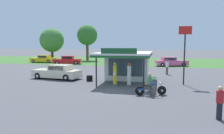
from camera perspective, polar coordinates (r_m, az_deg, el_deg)
ground_plane at (r=16.83m, az=0.73°, el=-6.12°), size 300.00×300.00×0.00m
grass_verge_strip at (r=46.36m, az=8.38°, el=1.58°), size 120.00×24.00×0.01m
service_station_kiosk at (r=21.36m, az=4.06°, el=0.97°), size 4.85×6.76×3.27m
gas_pump_nearside at (r=18.70m, az=0.78°, el=-2.01°), size 0.44×0.44×2.03m
gas_pump_offside at (r=18.49m, az=4.63°, el=-2.17°), size 0.44×0.44×1.99m
motorcycle_with_rider at (r=15.13m, az=10.29°, el=-5.07°), size 2.15×0.95×1.58m
featured_classic_sedan at (r=22.83m, az=-14.49°, el=-1.38°), size 5.37×2.56×1.47m
parked_car_back_row_left at (r=36.46m, az=15.59°, el=1.33°), size 5.61×3.12×1.51m
parked_car_back_row_far_left at (r=38.15m, az=1.66°, el=1.73°), size 5.15×2.45×1.51m
parked_car_back_row_centre at (r=44.35m, az=-18.04°, el=2.03°), size 5.00×2.05×1.48m
parked_car_back_row_centre_right at (r=39.66m, az=-11.92°, el=1.76°), size 5.40×2.91×1.50m
bystander_standing_back_lot at (r=26.09m, az=14.62°, el=0.16°), size 0.39×0.39×1.78m
bystander_leaning_by_kiosk at (r=11.28m, az=27.05°, el=-8.42°), size 0.34×0.34×1.62m
tree_oak_left at (r=48.29m, az=-6.57°, el=8.38°), size 4.56×4.56×7.98m
tree_oak_distant_spare at (r=52.13m, az=-15.90°, el=6.94°), size 5.60×5.60×7.40m
roadside_pole_sign at (r=19.60m, az=19.02°, el=5.52°), size 1.10×0.12×5.14m
spare_tire_stack at (r=20.84m, az=-6.07°, el=-3.04°), size 0.60×0.60×0.54m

